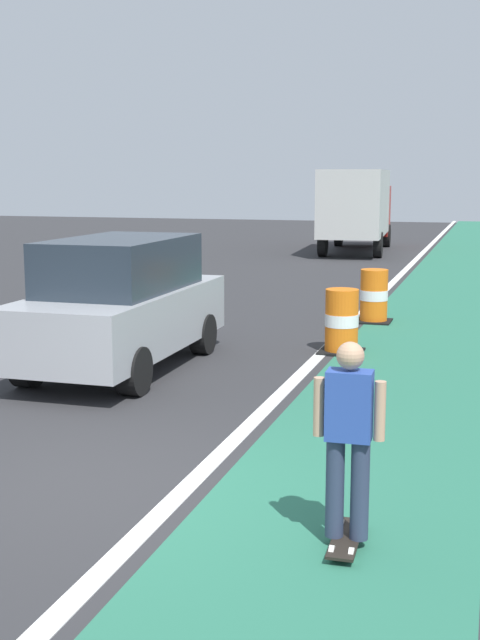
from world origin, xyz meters
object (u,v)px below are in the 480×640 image
at_px(delivery_truck_down_block, 357,205).
at_px(traffic_barrel_front, 342,322).
at_px(parked_suv_nearest, 122,303).
at_px(skateboarder_on_lane, 348,438).
at_px(traffic_barrel_mid, 374,296).

bearing_deg(delivery_truck_down_block, traffic_barrel_front, -81.51).
distance_m(parked_suv_nearest, delivery_truck_down_block, 21.62).
xyz_separation_m(skateboarder_on_lane, parked_suv_nearest, (-4.43, 5.29, 0.12)).
bearing_deg(skateboarder_on_lane, delivery_truck_down_block, 99.05).
bearing_deg(traffic_barrel_mid, traffic_barrel_front, -91.63).
bearing_deg(traffic_barrel_front, traffic_barrel_mid, 88.37).
distance_m(skateboarder_on_lane, parked_suv_nearest, 6.90).
distance_m(traffic_barrel_front, traffic_barrel_mid, 3.22).
bearing_deg(skateboarder_on_lane, traffic_barrel_mid, 96.91).
bearing_deg(traffic_barrel_front, parked_suv_nearest, -144.00).
distance_m(skateboarder_on_lane, traffic_barrel_front, 7.63).
xyz_separation_m(skateboarder_on_lane, delivery_truck_down_block, (-4.29, 26.90, 0.94)).
bearing_deg(skateboarder_on_lane, traffic_barrel_front, 100.51).
xyz_separation_m(skateboarder_on_lane, traffic_barrel_front, (-1.39, 7.50, -0.38)).
height_order(traffic_barrel_mid, delivery_truck_down_block, delivery_truck_down_block).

